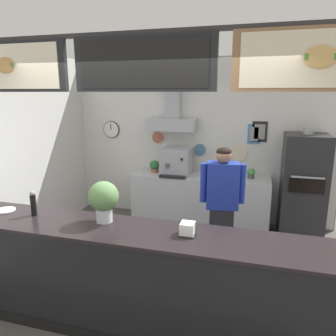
# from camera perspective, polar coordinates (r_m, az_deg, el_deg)

# --- Properties ---
(ground_plane) EXTENTS (6.33, 6.33, 0.00)m
(ground_plane) POSITION_cam_1_polar(r_m,az_deg,el_deg) (3.75, -2.68, -23.22)
(ground_plane) COLOR #514C47
(back_wall_assembly) EXTENTS (4.60, 2.95, 2.81)m
(back_wall_assembly) POSITION_cam_1_polar(r_m,az_deg,el_deg) (5.44, 5.03, 5.65)
(back_wall_assembly) COLOR gray
(back_wall_assembly) RESTS_ON ground_plane
(service_counter) EXTENTS (4.01, 0.62, 1.01)m
(service_counter) POSITION_cam_1_polar(r_m,az_deg,el_deg) (3.19, -4.85, -19.46)
(service_counter) COLOR black
(service_counter) RESTS_ON ground_plane
(back_prep_counter) EXTENTS (2.27, 0.64, 0.89)m
(back_prep_counter) POSITION_cam_1_polar(r_m,az_deg,el_deg) (5.46, 5.75, -5.88)
(back_prep_counter) COLOR #B7BABF
(back_prep_counter) RESTS_ON ground_plane
(pizza_oven) EXTENTS (0.62, 0.70, 1.74)m
(pizza_oven) POSITION_cam_1_polar(r_m,az_deg,el_deg) (5.23, 23.04, -3.34)
(pizza_oven) COLOR #232326
(pizza_oven) RESTS_ON ground_plane
(shop_worker) EXTENTS (0.53, 0.28, 1.61)m
(shop_worker) POSITION_cam_1_polar(r_m,az_deg,el_deg) (3.96, 9.62, -6.92)
(shop_worker) COLOR #232328
(shop_worker) RESTS_ON ground_plane
(espresso_machine) EXTENTS (0.48, 0.54, 0.44)m
(espresso_machine) POSITION_cam_1_polar(r_m,az_deg,el_deg) (5.34, 1.55, 1.19)
(espresso_machine) COLOR #A3A5AD
(espresso_machine) RESTS_ON back_prep_counter
(potted_rosemary) EXTENTS (0.18, 0.18, 0.24)m
(potted_rosemary) POSITION_cam_1_polar(r_m,az_deg,el_deg) (5.27, 7.52, -0.07)
(potted_rosemary) COLOR beige
(potted_rosemary) RESTS_ON back_prep_counter
(potted_basil) EXTENTS (0.19, 0.19, 0.23)m
(potted_basil) POSITION_cam_1_polar(r_m,az_deg,el_deg) (5.20, 11.57, -0.43)
(potted_basil) COLOR #9E563D
(potted_basil) RESTS_ON back_prep_counter
(potted_oregano) EXTENTS (0.18, 0.18, 0.20)m
(potted_oregano) POSITION_cam_1_polar(r_m,az_deg,el_deg) (5.50, -2.40, 0.35)
(potted_oregano) COLOR #9E563D
(potted_oregano) RESTS_ON back_prep_counter
(potted_thyme) EXTENTS (0.13, 0.13, 0.16)m
(potted_thyme) POSITION_cam_1_polar(r_m,az_deg,el_deg) (5.26, 14.72, -0.89)
(potted_thyme) COLOR #4C4C51
(potted_thyme) RESTS_ON back_prep_counter
(basil_vase) EXTENTS (0.29, 0.29, 0.40)m
(basil_vase) POSITION_cam_1_polar(r_m,az_deg,el_deg) (3.11, -11.50, -5.55)
(basil_vase) COLOR silver
(basil_vase) RESTS_ON service_counter
(condiment_plate) EXTENTS (0.21, 0.21, 0.01)m
(condiment_plate) POSITION_cam_1_polar(r_m,az_deg,el_deg) (3.81, -27.21, -6.76)
(condiment_plate) COLOR white
(condiment_plate) RESTS_ON service_counter
(napkin_holder) EXTENTS (0.15, 0.15, 0.13)m
(napkin_holder) POSITION_cam_1_polar(r_m,az_deg,el_deg) (2.85, 3.53, -10.91)
(napkin_holder) COLOR #262628
(napkin_holder) RESTS_ON service_counter
(pepper_grinder) EXTENTS (0.06, 0.06, 0.26)m
(pepper_grinder) POSITION_cam_1_polar(r_m,az_deg,el_deg) (3.51, -23.05, -5.88)
(pepper_grinder) COLOR black
(pepper_grinder) RESTS_ON service_counter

